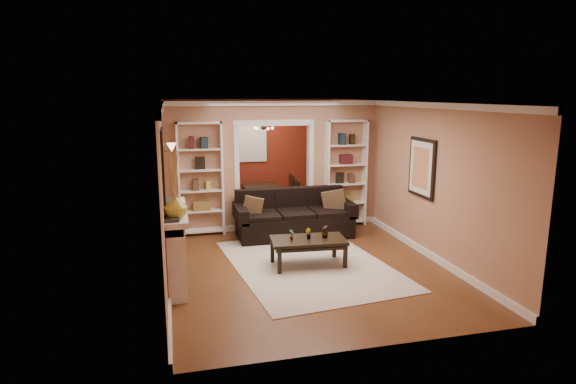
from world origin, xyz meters
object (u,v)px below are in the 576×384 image
object	(u,v)px
bookshelf_left	(201,179)
fireplace	(177,247)
coffee_table	(308,252)
bookshelf_right	(346,173)
sofa	(294,214)
dining_table	(264,199)

from	to	relation	value
bookshelf_left	fireplace	bearing A→B (deg)	-102.05
coffee_table	bookshelf_right	bearing A→B (deg)	61.38
coffee_table	fireplace	bearing A→B (deg)	-168.74
bookshelf_left	bookshelf_right	world-z (taller)	same
bookshelf_left	sofa	bearing A→B (deg)	-17.83
sofa	dining_table	bearing A→B (deg)	93.69
sofa	dining_table	distance (m)	2.38
dining_table	bookshelf_right	bearing A→B (deg)	-140.97
sofa	bookshelf_right	world-z (taller)	bookshelf_right
bookshelf_right	sofa	bearing A→B (deg)	-155.91
coffee_table	dining_table	distance (m)	4.07
fireplace	dining_table	xyz separation A→B (m)	(2.19, 4.32, -0.30)
coffee_table	dining_table	xyz separation A→B (m)	(0.05, 4.07, 0.05)
sofa	bookshelf_right	bearing A→B (deg)	24.09
coffee_table	bookshelf_left	distance (m)	2.93
bookshelf_right	fireplace	distance (m)	4.47
coffee_table	dining_table	size ratio (longest dim) A/B	0.77
bookshelf_right	fireplace	size ratio (longest dim) A/B	1.35
fireplace	sofa	bearing A→B (deg)	39.77
coffee_table	bookshelf_right	xyz separation A→B (m)	(1.50, 2.28, 0.92)
sofa	fireplace	size ratio (longest dim) A/B	1.40
coffee_table	sofa	bearing A→B (deg)	87.83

